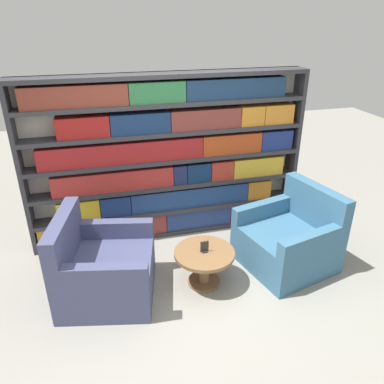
% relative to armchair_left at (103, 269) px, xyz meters
% --- Properties ---
extents(ground_plane, '(14.00, 14.00, 0.00)m').
position_rel_armchair_left_xyz_m(ground_plane, '(0.92, -0.27, -0.31)').
color(ground_plane, gray).
extents(bookshelf, '(3.46, 0.30, 2.07)m').
position_rel_armchair_left_xyz_m(bookshelf, '(0.92, 1.08, 0.71)').
color(bookshelf, silver).
rests_on(bookshelf, ground_plane).
extents(armchair_left, '(1.09, 1.09, 0.92)m').
position_rel_armchair_left_xyz_m(armchair_left, '(0.00, 0.00, 0.00)').
color(armchair_left, '#42476B').
rests_on(armchair_left, ground_plane).
extents(armchair_right, '(1.11, 1.11, 0.92)m').
position_rel_armchair_left_xyz_m(armchair_right, '(2.10, 0.00, 0.00)').
color(armchair_right, '#386684').
rests_on(armchair_right, ground_plane).
extents(coffee_table, '(0.64, 0.64, 0.41)m').
position_rel_armchair_left_xyz_m(coffee_table, '(1.05, -0.10, -0.02)').
color(coffee_table, brown).
rests_on(coffee_table, ground_plane).
extents(table_sign, '(0.09, 0.06, 0.13)m').
position_rel_armchair_left_xyz_m(table_sign, '(1.05, -0.10, 0.15)').
color(table_sign, black).
rests_on(table_sign, coffee_table).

